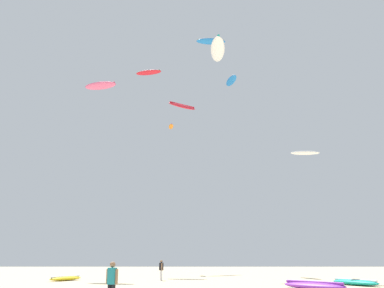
% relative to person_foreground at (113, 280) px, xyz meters
% --- Properties ---
extents(person_foreground, '(0.54, 0.40, 1.78)m').
position_rel_person_foreground_xyz_m(person_foreground, '(0.00, 0.00, 0.00)').
color(person_foreground, black).
rests_on(person_foreground, ground).
extents(person_midground, '(0.37, 0.52, 1.62)m').
position_rel_person_foreground_xyz_m(person_midground, '(0.77, 17.00, -0.09)').
color(person_midground, silver).
rests_on(person_midground, ground).
extents(kite_grounded_near, '(2.79, 3.64, 0.44)m').
position_rel_person_foreground_xyz_m(kite_grounded_near, '(14.65, 11.61, -0.83)').
color(kite_grounded_near, '#19B29E').
rests_on(kite_grounded_near, ground).
extents(kite_grounded_mid, '(2.42, 3.15, 0.37)m').
position_rel_person_foreground_xyz_m(kite_grounded_mid, '(-7.02, 16.67, -0.86)').
color(kite_grounded_mid, yellow).
rests_on(kite_grounded_mid, ground).
extents(kite_grounded_far, '(3.75, 3.72, 0.53)m').
position_rel_person_foreground_xyz_m(kite_grounded_far, '(10.83, 8.39, -0.80)').
color(kite_grounded_far, purple).
rests_on(kite_grounded_far, ground).
extents(kite_aloft_0, '(2.59, 0.78, 0.36)m').
position_rel_person_foreground_xyz_m(kite_aloft_0, '(13.38, 16.59, 9.72)').
color(kite_aloft_0, white).
extents(kite_aloft_1, '(1.30, 4.12, 0.61)m').
position_rel_person_foreground_xyz_m(kite_aloft_1, '(5.43, 11.71, 17.22)').
color(kite_aloft_1, white).
extents(kite_aloft_3, '(0.91, 2.16, 0.32)m').
position_rel_person_foreground_xyz_m(kite_aloft_3, '(0.52, 32.66, 17.49)').
color(kite_aloft_3, orange).
extents(kite_aloft_4, '(3.70, 1.86, 0.55)m').
position_rel_person_foreground_xyz_m(kite_aloft_4, '(-2.54, 31.20, 24.69)').
color(kite_aloft_4, red).
extents(kite_aloft_6, '(3.68, 1.26, 0.64)m').
position_rel_person_foreground_xyz_m(kite_aloft_6, '(5.69, 26.81, 26.83)').
color(kite_aloft_6, blue).
extents(kite_aloft_7, '(1.77, 3.60, 0.69)m').
position_rel_person_foreground_xyz_m(kite_aloft_7, '(8.66, 31.90, 23.81)').
color(kite_aloft_7, blue).
extents(kite_aloft_8, '(4.42, 3.55, 1.09)m').
position_rel_person_foreground_xyz_m(kite_aloft_8, '(1.91, 35.68, 21.59)').
color(kite_aloft_8, red).
extents(kite_aloft_9, '(3.91, 2.08, 0.82)m').
position_rel_person_foreground_xyz_m(kite_aloft_9, '(-6.83, 22.92, 19.05)').
color(kite_aloft_9, '#E5598C').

